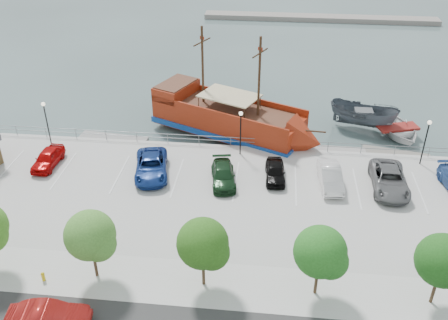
# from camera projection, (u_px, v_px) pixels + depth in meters

# --- Properties ---
(ground) EXTENTS (160.00, 160.00, 0.00)m
(ground) POSITION_uv_depth(u_px,v_px,m) (234.00, 205.00, 40.69)
(ground) COLOR #3A4848
(sidewalk) EXTENTS (100.00, 4.00, 0.05)m
(sidewalk) POSITION_uv_depth(u_px,v_px,m) (219.00, 285.00, 31.67)
(sidewalk) COLOR silver
(sidewalk) RESTS_ON land_slab
(seawall_railing) EXTENTS (50.00, 0.06, 1.00)m
(seawall_railing) POSITION_uv_depth(u_px,v_px,m) (241.00, 142.00, 46.51)
(seawall_railing) COLOR slate
(seawall_railing) RESTS_ON land_slab
(far_shore) EXTENTS (40.00, 3.00, 0.80)m
(far_shore) POSITION_uv_depth(u_px,v_px,m) (320.00, 18.00, 86.25)
(far_shore) COLOR gray
(far_shore) RESTS_ON ground
(pirate_ship) EXTENTS (18.01, 11.64, 11.29)m
(pirate_ship) POSITION_uv_depth(u_px,v_px,m) (239.00, 122.00, 49.23)
(pirate_ship) COLOR maroon
(pirate_ship) RESTS_ON ground
(patrol_boat) EXTENTS (7.53, 5.09, 2.73)m
(patrol_boat) POSITION_uv_depth(u_px,v_px,m) (363.00, 118.00, 51.17)
(patrol_boat) COLOR #444B54
(patrol_boat) RESTS_ON ground
(speedboat) EXTENTS (6.23, 7.46, 1.33)m
(speedboat) POSITION_uv_depth(u_px,v_px,m) (397.00, 131.00, 50.17)
(speedboat) COLOR silver
(speedboat) RESTS_ON ground
(dock_west) EXTENTS (7.05, 2.72, 0.39)m
(dock_west) POSITION_uv_depth(u_px,v_px,m) (113.00, 140.00, 49.58)
(dock_west) COLOR gray
(dock_west) RESTS_ON ground
(dock_mid) EXTENTS (6.28, 1.88, 0.36)m
(dock_mid) POSITION_uv_depth(u_px,v_px,m) (332.00, 152.00, 47.61)
(dock_mid) COLOR gray
(dock_mid) RESTS_ON ground
(dock_east) EXTENTS (6.43, 2.98, 0.35)m
(dock_east) POSITION_uv_depth(u_px,v_px,m) (395.00, 155.00, 47.07)
(dock_east) COLOR slate
(dock_east) RESTS_ON ground
(street_sedan) EXTENTS (4.92, 2.29, 1.56)m
(street_sedan) POSITION_uv_depth(u_px,v_px,m) (48.00, 318.00, 28.46)
(street_sedan) COLOR maroon
(street_sedan) RESTS_ON street
(fire_hydrant) EXTENTS (0.24, 0.24, 0.70)m
(fire_hydrant) POSITION_uv_depth(u_px,v_px,m) (43.00, 276.00, 31.84)
(fire_hydrant) COLOR gold
(fire_hydrant) RESTS_ON sidewalk
(lamp_post_left) EXTENTS (0.36, 0.36, 4.28)m
(lamp_post_left) POSITION_uv_depth(u_px,v_px,m) (46.00, 116.00, 45.81)
(lamp_post_left) COLOR black
(lamp_post_left) RESTS_ON land_slab
(lamp_post_mid) EXTENTS (0.36, 0.36, 4.28)m
(lamp_post_mid) POSITION_uv_depth(u_px,v_px,m) (241.00, 125.00, 44.15)
(lamp_post_mid) COLOR black
(lamp_post_mid) RESTS_ON land_slab
(lamp_post_right) EXTENTS (0.36, 0.36, 4.28)m
(lamp_post_right) POSITION_uv_depth(u_px,v_px,m) (427.00, 135.00, 42.69)
(lamp_post_right) COLOR black
(lamp_post_right) RESTS_ON land_slab
(tree_c) EXTENTS (3.30, 3.20, 5.00)m
(tree_c) POSITION_uv_depth(u_px,v_px,m) (92.00, 237.00, 30.62)
(tree_c) COLOR #473321
(tree_c) RESTS_ON sidewalk
(tree_d) EXTENTS (3.30, 3.20, 5.00)m
(tree_d) POSITION_uv_depth(u_px,v_px,m) (205.00, 246.00, 29.98)
(tree_d) COLOR #473321
(tree_d) RESTS_ON sidewalk
(tree_e) EXTENTS (3.30, 3.20, 5.00)m
(tree_e) POSITION_uv_depth(u_px,v_px,m) (323.00, 254.00, 29.34)
(tree_e) COLOR #473321
(tree_e) RESTS_ON sidewalk
(tree_f) EXTENTS (3.30, 3.20, 5.00)m
(tree_f) POSITION_uv_depth(u_px,v_px,m) (445.00, 263.00, 28.69)
(tree_f) COLOR #473321
(tree_f) RESTS_ON sidewalk
(parked_car_a) EXTENTS (1.87, 4.34, 1.46)m
(parked_car_a) POSITION_uv_depth(u_px,v_px,m) (48.00, 158.00, 43.62)
(parked_car_a) COLOR #AF0505
(parked_car_a) RESTS_ON land_slab
(parked_car_c) EXTENTS (3.78, 6.20, 1.61)m
(parked_car_c) POSITION_uv_depth(u_px,v_px,m) (151.00, 166.00, 42.35)
(parked_car_c) COLOR navy
(parked_car_c) RESTS_ON land_slab
(parked_car_d) EXTENTS (2.67, 4.96, 1.36)m
(parked_car_d) POSITION_uv_depth(u_px,v_px,m) (223.00, 175.00, 41.38)
(parked_car_d) COLOR black
(parked_car_d) RESTS_ON land_slab
(parked_car_e) EXTENTS (1.87, 4.15, 1.38)m
(parked_car_e) POSITION_uv_depth(u_px,v_px,m) (275.00, 172.00, 41.84)
(parked_car_e) COLOR black
(parked_car_e) RESTS_ON land_slab
(parked_car_f) EXTENTS (2.04, 4.85, 1.56)m
(parked_car_f) POSITION_uv_depth(u_px,v_px,m) (330.00, 177.00, 40.99)
(parked_car_f) COLOR silver
(parked_car_f) RESTS_ON land_slab
(parked_car_g) EXTENTS (2.84, 5.96, 1.64)m
(parked_car_g) POSITION_uv_depth(u_px,v_px,m) (389.00, 180.00, 40.53)
(parked_car_g) COLOR slate
(parked_car_g) RESTS_ON land_slab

